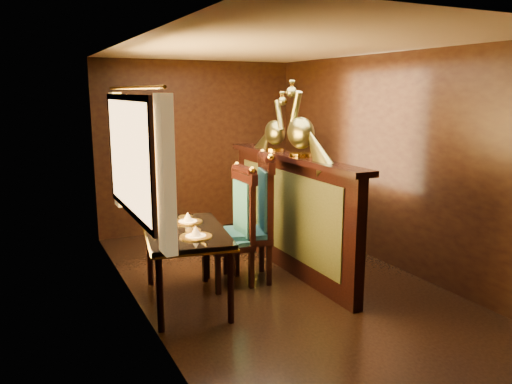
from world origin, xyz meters
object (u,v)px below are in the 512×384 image
(chair_right, at_px, (258,214))
(dining_table, at_px, (185,237))
(peacock_left, at_px, (301,119))
(peacock_right, at_px, (275,121))
(chair_left, at_px, (238,223))

(chair_right, bearing_deg, dining_table, -149.08)
(peacock_left, relative_size, peacock_right, 1.17)
(peacock_left, distance_m, peacock_right, 0.59)
(chair_left, height_order, chair_right, chair_right)
(chair_right, xyz_separation_m, peacock_left, (0.46, -0.11, 1.03))
(dining_table, xyz_separation_m, chair_right, (0.92, 0.25, 0.07))
(chair_left, relative_size, peacock_right, 1.87)
(dining_table, relative_size, peacock_left, 1.67)
(chair_right, bearing_deg, peacock_left, 2.05)
(peacock_right, bearing_deg, dining_table, -152.07)
(chair_left, xyz_separation_m, peacock_right, (0.71, 0.50, 1.03))
(dining_table, bearing_deg, peacock_right, 37.85)
(peacock_left, xyz_separation_m, peacock_right, (0.00, 0.59, -0.06))
(dining_table, distance_m, chair_left, 0.70)
(chair_right, distance_m, peacock_left, 1.13)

